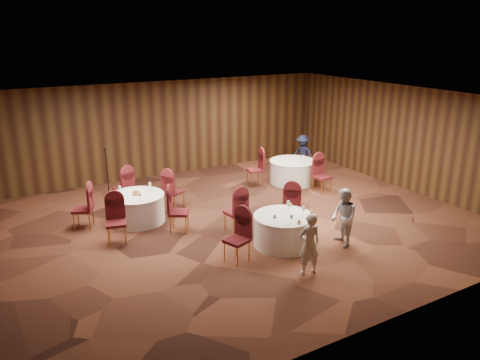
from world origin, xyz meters
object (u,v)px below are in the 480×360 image
table_main (283,230)px  table_left (137,208)px  mic_stand (108,183)px  woman_a (309,244)px  woman_b (344,218)px  man_c (303,154)px  table_right (292,171)px

table_main → table_left: (-2.50, 3.06, 0.00)m
table_main → mic_stand: (-2.64, 5.40, 0.04)m
woman_a → woman_b: 1.66m
man_c → table_right: bearing=-67.0°
man_c → table_main: bearing=-56.5°
table_right → mic_stand: mic_stand is taller
woman_b → man_c: bearing=166.6°
table_left → woman_b: 5.27m
table_main → woman_b: (1.20, -0.68, 0.31)m
table_main → table_left: same height
man_c → woman_a: bearing=-51.3°
woman_a → woman_b: bearing=-145.9°
mic_stand → woman_b: (3.84, -6.09, 0.27)m
mic_stand → woman_a: 7.15m
table_right → woman_b: bearing=-111.7°
table_left → mic_stand: 2.34m
table_main → table_left: bearing=129.2°
woman_b → mic_stand: bearing=-133.2°
table_main → woman_b: bearing=-29.7°
mic_stand → table_main: bearing=-64.0°
mic_stand → table_left: bearing=-86.6°
table_main → table_right: bearing=51.6°
woman_b → table_right: bearing=172.9°
woman_a → man_c: bearing=-115.9°
table_main → woman_a: size_ratio=1.05×
woman_a → mic_stand: bearing=-60.8°
man_c → mic_stand: bearing=-112.8°
table_left → man_c: size_ratio=1.08×
mic_stand → man_c: bearing=-7.5°
woman_a → man_c: (4.29, 5.89, -0.00)m
table_right → woman_b: size_ratio=1.09×
table_left → man_c: bearing=12.8°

